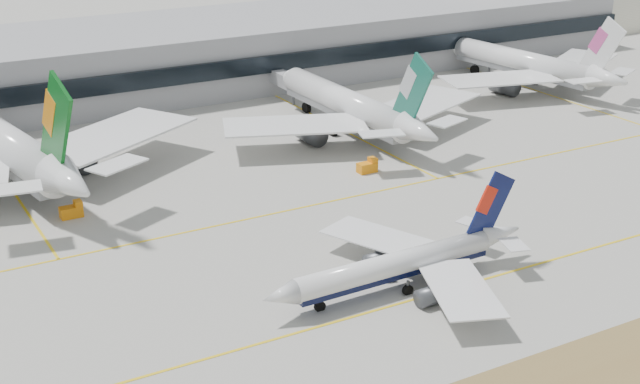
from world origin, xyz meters
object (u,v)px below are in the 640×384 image
widebody_cathay (351,107)px  widebody_china_air (529,65)px  widebody_eva (5,146)px  hangar (548,20)px  terminal (118,62)px  taxiing_airliner (403,264)px

widebody_cathay → widebody_china_air: widebody_cathay is taller
widebody_eva → widebody_cathay: 67.11m
widebody_cathay → hangar: (123.48, 74.98, -5.57)m
hangar → widebody_china_air: bearing=-135.9°
widebody_cathay → widebody_eva: bearing=84.4°
widebody_eva → hangar: bearing=-78.9°
widebody_cathay → terminal: (-31.08, 54.82, 1.80)m
widebody_cathay → terminal: size_ratio=0.22×
hangar → terminal: bearing=-172.6°
widebody_eva → widebody_china_air: bearing=-96.6°
widebody_cathay → taxiing_airliner: bearing=154.0°
widebody_eva → hangar: size_ratio=0.77×
taxiing_airliner → hangar: hangar is taller
widebody_eva → hangar: 202.62m
taxiing_airliner → terminal: 116.10m
taxiing_airliner → widebody_eva: widebody_eva is taller
widebody_china_air → taxiing_airliner: bearing=122.4°
widebody_china_air → terminal: size_ratio=0.20×
terminal → hangar: 156.05m
hangar → widebody_eva: bearing=-160.0°
terminal → taxiing_airliner: bearing=-89.0°
widebody_cathay → hangar: bearing=-59.4°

